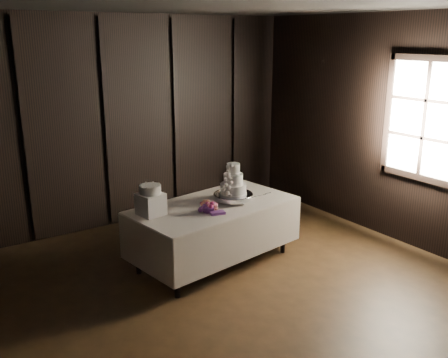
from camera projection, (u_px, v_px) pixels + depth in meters
room at (261, 184)px, 4.22m from camera, size 6.08×7.08×3.08m
window at (425, 119)px, 6.17m from camera, size 0.06×1.16×1.56m
display_table at (214, 231)px, 6.05m from camera, size 2.11×1.30×0.76m
cake_stand at (233, 197)px, 6.07m from camera, size 0.50×0.50×0.09m
wedding_cake at (232, 183)px, 5.99m from camera, size 0.37×0.32×0.38m
bouquet at (208, 207)px, 5.68m from camera, size 0.35×0.42×0.18m
box_pedestal at (151, 204)px, 5.58m from camera, size 0.30×0.30×0.25m
small_cake at (150, 189)px, 5.53m from camera, size 0.31×0.31×0.10m
cake_knife at (257, 196)px, 6.23m from camera, size 0.37×0.03×0.01m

